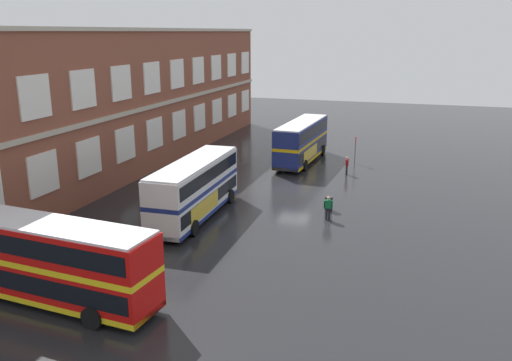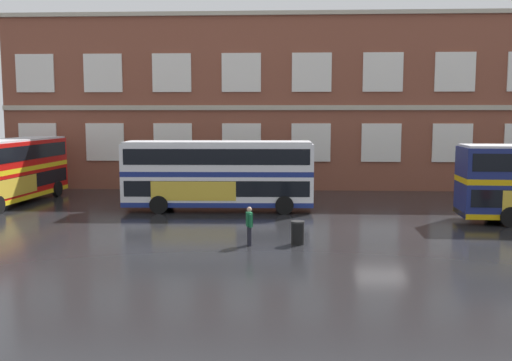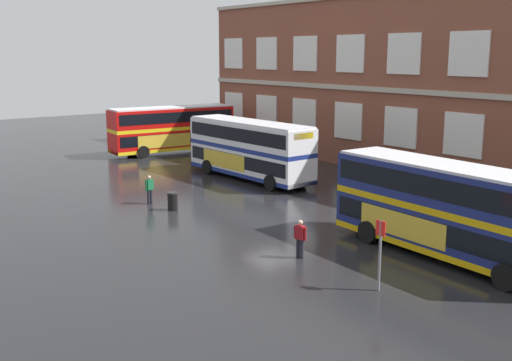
% 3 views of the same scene
% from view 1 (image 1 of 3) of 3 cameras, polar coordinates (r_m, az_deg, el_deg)
% --- Properties ---
extents(ground_plane, '(120.00, 120.00, 0.00)m').
position_cam_1_polar(ground_plane, '(44.98, 1.64, -0.78)').
color(ground_plane, black).
extents(brick_terminal_building, '(56.17, 8.19, 12.99)m').
position_cam_1_polar(brick_terminal_building, '(52.26, -14.82, 8.13)').
color(brick_terminal_building, brown).
rests_on(brick_terminal_building, ground).
extents(double_decker_near, '(3.53, 11.17, 4.07)m').
position_cam_1_polar(double_decker_near, '(27.54, -20.98, -7.97)').
color(double_decker_near, red).
rests_on(double_decker_near, ground).
extents(double_decker_middle, '(11.07, 3.11, 4.07)m').
position_cam_1_polar(double_decker_middle, '(37.52, -6.54, -0.81)').
color(double_decker_middle, silver).
rests_on(double_decker_middle, ground).
extents(double_decker_far, '(11.10, 3.22, 4.07)m').
position_cam_1_polar(double_decker_far, '(53.67, 4.89, 4.22)').
color(double_decker_far, navy).
rests_on(double_decker_far, ground).
extents(waiting_passenger, '(0.64, 0.33, 1.70)m').
position_cam_1_polar(waiting_passenger, '(49.55, 9.64, 1.66)').
color(waiting_passenger, black).
rests_on(waiting_passenger, ground).
extents(second_passenger, '(0.33, 0.64, 1.70)m').
position_cam_1_polar(second_passenger, '(37.46, 7.69, -2.82)').
color(second_passenger, black).
rests_on(second_passenger, ground).
extents(bus_stand_flag, '(0.44, 0.10, 2.70)m').
position_cam_1_polar(bus_stand_flag, '(53.80, 10.53, 3.48)').
color(bus_stand_flag, slate).
rests_on(bus_stand_flag, ground).
extents(station_litter_bin, '(0.60, 0.60, 1.03)m').
position_cam_1_polar(station_litter_bin, '(39.61, 7.74, -2.43)').
color(station_litter_bin, black).
rests_on(station_litter_bin, ground).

